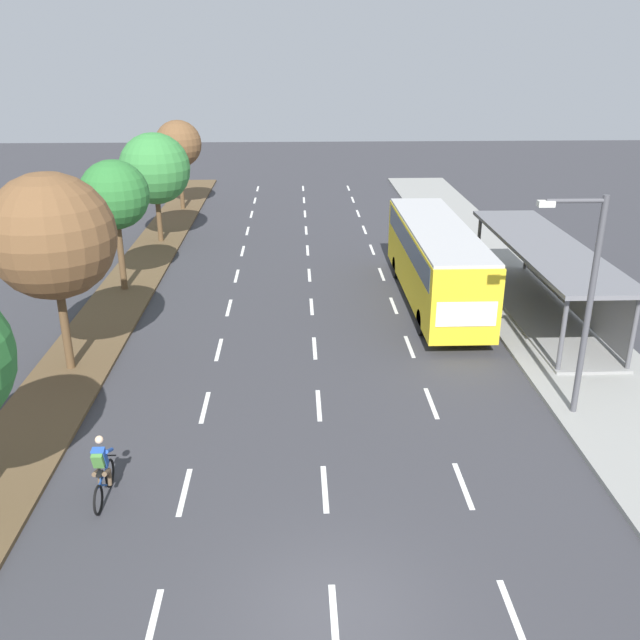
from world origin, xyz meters
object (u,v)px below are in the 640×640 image
Objects in this scene: cyclist at (102,471)px; streetlight at (585,293)px; median_tree_third at (114,195)px; median_tree_fifth at (178,144)px; median_tree_fourth at (155,169)px; median_tree_second at (52,237)px; bus_shelter at (550,272)px; bus at (436,256)px.

streetlight reaches higher than cyclist.
median_tree_fifth is (0.22, 16.28, -0.02)m from median_tree_third.
median_tree_fifth is at bearing 89.83° from median_tree_fourth.
median_tree_second reaches higher than cyclist.
median_tree_fourth is at bearing 128.07° from streetlight.
streetlight is (15.60, -19.92, -0.22)m from median_tree_fourth.
bus_shelter is at bearing 38.18° from cyclist.
bus is (-4.28, 1.70, 0.20)m from bus_shelter.
bus_shelter is 18.66m from median_tree_second.
median_tree_second is 8.15m from median_tree_third.
cyclist is 31.99m from median_tree_fifth.
cyclist is 0.31× the size of median_tree_fourth.
median_tree_second reaches higher than median_tree_fifth.
median_tree_fourth is 25.30m from streetlight.
bus is 17.18m from cyclist.
median_tree_fifth is (-13.41, 18.24, 2.26)m from bus.
bus is 1.71× the size of median_tree_second.
cyclist is at bearing -67.71° from median_tree_second.
median_tree_fourth is at bearing -90.17° from median_tree_fifth.
median_tree_fifth is at bearing 95.00° from cyclist.
cyclist is 0.32× the size of median_tree_fifth.
median_tree_fifth is at bearing 89.53° from median_tree_second.
streetlight is (15.78, -3.63, -0.81)m from median_tree_second.
median_tree_fourth is at bearing 88.65° from median_tree_third.
cyclist is 16.07m from median_tree_third.
cyclist is 13.66m from streetlight.
streetlight is (12.81, 3.61, 3.10)m from cyclist.
bus_shelter reaches higher than cyclist.
bus reaches higher than cyclist.
bus_shelter is 6.54× the size of cyclist.
median_tree_fourth is (-2.79, 23.53, 3.32)m from cyclist.
median_tree_fourth is at bearing 143.06° from bus.
cyclist is 8.75m from median_tree_second.
median_tree_third and median_tree_fifth have the same top height.
median_tree_third is at bearing -91.35° from median_tree_fourth.
median_tree_second is at bearing -89.88° from median_tree_third.
median_tree_fourth is 8.14m from median_tree_fifth.
median_tree_fourth reaches higher than median_tree_third.
bus_shelter is 21.40m from median_tree_fourth.
median_tree_third is (-17.90, 3.65, 2.48)m from bus_shelter.
bus_shelter is 19.01m from cyclist.
median_tree_fourth reaches higher than cyclist.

